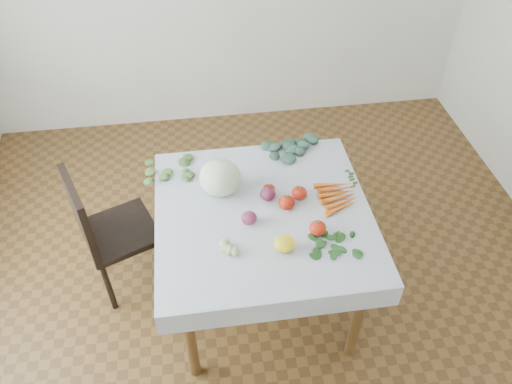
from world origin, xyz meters
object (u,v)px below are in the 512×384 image
(chair, at_px, (104,228))
(cabbage, at_px, (220,178))
(carrot_bunch, at_px, (339,196))
(heirloom_back, at_px, (221,181))
(table, at_px, (263,225))

(chair, height_order, cabbage, cabbage)
(cabbage, distance_m, carrot_bunch, 0.65)
(heirloom_back, bearing_deg, chair, 178.61)
(carrot_bunch, bearing_deg, table, -173.28)
(cabbage, distance_m, heirloom_back, 0.07)
(table, xyz_separation_m, carrot_bunch, (0.42, 0.05, 0.12))
(table, xyz_separation_m, chair, (-0.89, 0.24, -0.14))
(chair, relative_size, carrot_bunch, 3.52)
(table, height_order, heirloom_back, heirloom_back)
(table, bearing_deg, carrot_bunch, 6.72)
(heirloom_back, relative_size, carrot_bunch, 0.52)
(table, distance_m, heirloom_back, 0.34)
(chair, bearing_deg, heirloom_back, -1.39)
(cabbage, bearing_deg, table, -42.89)
(cabbage, bearing_deg, heirloom_back, 78.31)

